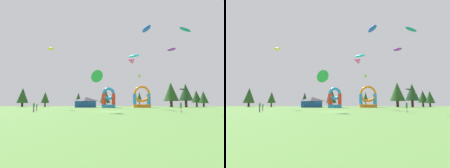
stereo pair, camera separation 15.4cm
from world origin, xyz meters
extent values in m
plane|color=#5B8C42|center=(0.00, 0.00, 0.00)|extent=(120.00, 120.00, 0.00)
ellipsoid|color=black|center=(22.38, 23.21, 6.13)|extent=(1.98, 2.28, 0.93)
cylinder|color=silver|center=(21.84, 23.91, 3.07)|extent=(1.10, 1.41, 6.14)
ellipsoid|color=yellow|center=(-18.16, 15.09, 17.50)|extent=(3.18, 3.39, 1.50)
cylinder|color=silver|center=(-16.71, 13.34, 8.75)|extent=(2.92, 3.52, 17.50)
pyramid|color=#8CD826|center=(7.95, 16.76, 9.58)|extent=(0.86, 0.85, 0.97)
cylinder|color=#8CD826|center=(7.90, 16.81, 8.84)|extent=(0.04, 0.04, 1.47)
cylinder|color=silver|center=(7.11, 16.82, 4.79)|extent=(1.60, 0.02, 9.58)
ellipsoid|color=#19B7CC|center=(5.75, 11.42, 14.17)|extent=(3.51, 3.32, 1.07)
cylinder|color=silver|center=(3.92, 13.03, 7.09)|extent=(3.69, 3.23, 14.17)
ellipsoid|color=purple|center=(16.89, 15.03, 16.98)|extent=(2.62, 2.95, 1.06)
cylinder|color=silver|center=(18.86, 12.41, 8.49)|extent=(3.96, 5.27, 16.99)
ellipsoid|color=blue|center=(7.21, -0.73, 16.40)|extent=(2.08, 2.70, 1.29)
cylinder|color=silver|center=(8.68, -3.46, 8.20)|extent=(2.95, 5.48, 16.40)
cone|color=#EA599E|center=(5.23, 16.03, 14.17)|extent=(2.30, 2.11, 2.38)
cylinder|color=silver|center=(5.14, 18.28, 7.08)|extent=(0.18, 4.50, 14.17)
ellipsoid|color=#0C7F7A|center=(14.77, -0.83, 16.11)|extent=(2.99, 2.10, 1.29)
cylinder|color=silver|center=(11.58, -2.18, 8.05)|extent=(6.39, 2.73, 16.11)
cone|color=green|center=(-1.93, -2.51, 6.31)|extent=(3.07, 3.14, 2.68)
cylinder|color=silver|center=(-0.95, -2.87, 3.15)|extent=(1.97, 0.73, 6.31)
cylinder|color=#B21E26|center=(-16.01, 3.06, 0.38)|extent=(0.13, 0.13, 0.76)
cylinder|color=#B21E26|center=(-15.98, 2.91, 0.38)|extent=(0.13, 0.13, 0.76)
cylinder|color=#33723F|center=(-15.99, 2.99, 1.06)|extent=(0.32, 0.32, 0.60)
sphere|color=#D8AD84|center=(-15.99, 2.99, 1.46)|extent=(0.21, 0.21, 0.21)
cylinder|color=#724C8C|center=(-14.38, -1.84, 0.45)|extent=(0.14, 0.14, 0.89)
cylinder|color=#724C8C|center=(-14.37, -1.66, 0.45)|extent=(0.14, 0.14, 0.89)
cylinder|color=#33723F|center=(-14.38, -1.75, 1.25)|extent=(0.33, 0.33, 0.71)
sphere|color=#D8AD84|center=(-14.38, -1.75, 1.72)|extent=(0.24, 0.24, 0.24)
cylinder|color=silver|center=(12.14, -4.35, 0.45)|extent=(0.18, 0.18, 0.90)
cylinder|color=silver|center=(11.99, -4.43, 0.45)|extent=(0.18, 0.18, 0.90)
cylinder|color=#33723F|center=(12.07, -4.39, 1.26)|extent=(0.43, 0.43, 0.72)
sphere|color=#9E704C|center=(12.07, -4.39, 1.74)|extent=(0.25, 0.25, 0.25)
cube|color=#268CD8|center=(-1.82, 29.22, 0.57)|extent=(4.76, 4.51, 1.13)
cylinder|color=red|center=(-3.57, 27.60, 3.07)|extent=(1.26, 1.26, 3.87)
cylinder|color=red|center=(-0.07, 27.60, 3.07)|extent=(1.26, 1.26, 3.87)
cylinder|color=red|center=(-3.57, 30.84, 3.07)|extent=(1.26, 1.26, 3.87)
cylinder|color=red|center=(-0.07, 30.84, 3.07)|extent=(1.26, 1.26, 3.87)
torus|color=#268CD8|center=(-1.82, 27.60, 5.00)|extent=(4.50, 1.01, 4.50)
cube|color=orange|center=(10.54, 33.28, 0.57)|extent=(6.37, 3.68, 1.14)
cylinder|color=#268CD8|center=(7.87, 31.96, 3.12)|extent=(1.03, 1.03, 3.97)
cylinder|color=#268CD8|center=(13.21, 31.96, 3.12)|extent=(1.03, 1.03, 3.97)
cylinder|color=#268CD8|center=(7.87, 34.60, 3.12)|extent=(1.03, 1.03, 3.97)
cylinder|color=#268CD8|center=(13.21, 34.60, 3.12)|extent=(1.03, 1.03, 3.97)
torus|color=orange|center=(10.54, 31.96, 5.10)|extent=(6.16, 0.82, 6.16)
cube|color=#19478C|center=(-10.87, 32.90, 1.21)|extent=(7.47, 4.00, 2.43)
pyramid|color=#3F3F47|center=(-10.87, 32.90, 3.21)|extent=(7.47, 4.00, 1.56)
cylinder|color=#4C331E|center=(-40.76, 42.27, 0.84)|extent=(0.87, 0.87, 1.68)
cone|color=#234C1E|center=(-40.76, 42.27, 5.04)|extent=(4.81, 4.81, 6.71)
cylinder|color=#4C331E|center=(-30.26, 41.50, 0.86)|extent=(0.64, 0.64, 1.71)
cone|color=#234C1E|center=(-30.26, 41.50, 4.14)|extent=(3.54, 3.54, 4.86)
cylinder|color=#4C331E|center=(-15.69, 41.60, 1.12)|extent=(0.44, 0.44, 2.24)
cone|color=#1E4221|center=(-15.69, 41.60, 4.27)|extent=(2.47, 2.47, 4.06)
cylinder|color=#4C331E|center=(-4.83, 41.05, 1.07)|extent=(0.50, 0.50, 2.15)
cone|color=#1E4221|center=(-4.83, 41.05, 4.57)|extent=(2.76, 2.76, 4.83)
cylinder|color=#4C331E|center=(-3.93, 40.54, 0.78)|extent=(0.79, 0.79, 1.57)
cone|color=#234C1E|center=(-3.93, 40.54, 4.90)|extent=(4.40, 4.40, 6.67)
cylinder|color=#4C331E|center=(10.69, 41.30, 1.14)|extent=(0.42, 0.42, 2.28)
cone|color=#234C1E|center=(10.69, 41.30, 4.32)|extent=(2.33, 2.33, 4.08)
cylinder|color=#4C331E|center=(24.12, 41.22, 1.27)|extent=(1.14, 1.14, 2.55)
cone|color=#234C1E|center=(24.12, 41.22, 6.51)|extent=(6.31, 6.31, 7.92)
cylinder|color=#4C331E|center=(30.21, 40.89, 1.34)|extent=(1.02, 1.02, 2.68)
cone|color=#1E4221|center=(30.21, 40.89, 6.25)|extent=(5.69, 5.69, 7.13)
cylinder|color=#4C331E|center=(36.09, 44.31, 0.92)|extent=(0.77, 0.77, 1.84)
cone|color=#234C1E|center=(36.09, 44.31, 4.55)|extent=(4.28, 4.28, 5.41)
cylinder|color=#4C331E|center=(37.96, 41.86, 0.80)|extent=(0.72, 0.72, 1.61)
cone|color=#234C1E|center=(37.96, 41.86, 4.21)|extent=(4.00, 4.00, 5.19)
camera|label=1|loc=(1.44, -34.66, 1.68)|focal=28.28mm
camera|label=2|loc=(1.60, -34.65, 1.68)|focal=28.28mm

